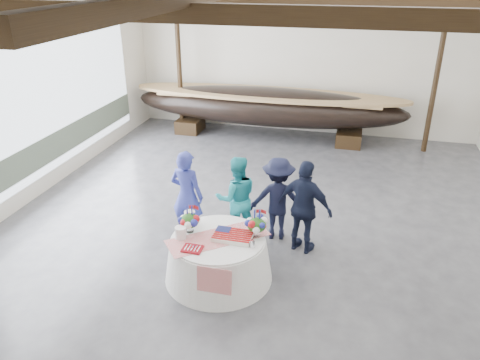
# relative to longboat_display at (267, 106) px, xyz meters

# --- Properties ---
(floor) EXTENTS (10.00, 12.00, 0.01)m
(floor) POSITION_rel_longboat_display_xyz_m (0.88, -5.09, -0.94)
(floor) COLOR #3D3D42
(floor) RESTS_ON ground
(wall_back) EXTENTS (10.00, 0.02, 4.50)m
(wall_back) POSITION_rel_longboat_display_xyz_m (0.88, 0.91, 1.31)
(wall_back) COLOR silver
(wall_back) RESTS_ON ground
(wall_left) EXTENTS (0.02, 12.00, 4.50)m
(wall_left) POSITION_rel_longboat_display_xyz_m (-4.12, -5.09, 1.31)
(wall_left) COLOR silver
(wall_left) RESTS_ON ground
(pavilion_structure) EXTENTS (9.80, 11.76, 4.50)m
(pavilion_structure) POSITION_rel_longboat_display_xyz_m (0.88, -4.22, 3.06)
(pavilion_structure) COLOR black
(pavilion_structure) RESTS_ON ground
(open_bay) EXTENTS (0.03, 7.00, 3.20)m
(open_bay) POSITION_rel_longboat_display_xyz_m (-4.07, -4.09, 0.88)
(open_bay) COLOR silver
(open_bay) RESTS_ON ground
(longboat_display) EXTENTS (7.88, 1.58, 1.48)m
(longboat_display) POSITION_rel_longboat_display_xyz_m (0.00, 0.00, 0.00)
(longboat_display) COLOR black
(longboat_display) RESTS_ON ground
(banquet_table) EXTENTS (1.74, 1.74, 0.75)m
(banquet_table) POSITION_rel_longboat_display_xyz_m (0.58, -6.81, -0.57)
(banquet_table) COLOR silver
(banquet_table) RESTS_ON ground
(tabletop_items) EXTENTS (1.59, 1.44, 0.40)m
(tabletop_items) POSITION_rel_longboat_display_xyz_m (0.58, -6.71, -0.05)
(tabletop_items) COLOR red
(tabletop_items) RESTS_ON banquet_table
(guest_woman_blue) EXTENTS (0.69, 0.51, 1.72)m
(guest_woman_blue) POSITION_rel_longboat_display_xyz_m (-0.31, -5.76, -0.08)
(guest_woman_blue) COLOR navy
(guest_woman_blue) RESTS_ON ground
(guest_woman_teal) EXTENTS (0.96, 0.87, 1.60)m
(guest_woman_teal) POSITION_rel_longboat_display_xyz_m (0.55, -5.52, -0.14)
(guest_woman_teal) COLOR teal
(guest_woman_teal) RESTS_ON ground
(guest_man_left) EXTENTS (1.08, 0.70, 1.58)m
(guest_man_left) POSITION_rel_longboat_display_xyz_m (1.27, -5.33, -0.15)
(guest_man_left) COLOR black
(guest_man_left) RESTS_ON ground
(guest_man_right) EXTENTS (1.08, 0.72, 1.71)m
(guest_man_right) POSITION_rel_longboat_display_xyz_m (1.80, -5.67, -0.09)
(guest_man_right) COLOR black
(guest_man_right) RESTS_ON ground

